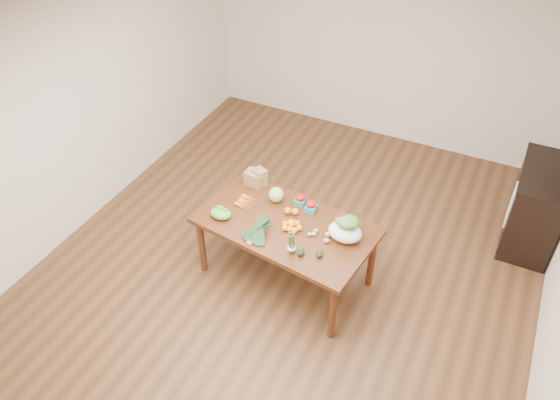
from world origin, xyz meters
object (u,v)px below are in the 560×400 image
at_px(paper_bag, 255,177).
at_px(cabbage, 276,195).
at_px(dining_table, 286,251).
at_px(kale_bunch, 255,231).
at_px(cabinet, 536,207).
at_px(mandarin_cluster, 291,225).
at_px(salad_bag, 345,229).
at_px(asparagus_bundle, 292,243).

relative_size(paper_bag, cabbage, 1.72).
relative_size(dining_table, kale_bunch, 4.30).
bearing_deg(paper_bag, cabinet, 25.28).
bearing_deg(cabbage, dining_table, -48.74).
relative_size(cabinet, mandarin_cluster, 5.67).
relative_size(dining_table, paper_bag, 6.31).
xyz_separation_m(mandarin_cluster, kale_bunch, (-0.25, -0.26, 0.03)).
bearing_deg(kale_bunch, cabinet, 48.27).
xyz_separation_m(paper_bag, salad_bag, (1.16, -0.38, 0.03)).
bearing_deg(salad_bag, asparagus_bundle, -133.65).
bearing_deg(salad_bag, paper_bag, 161.85).
bearing_deg(asparagus_bundle, paper_bag, 143.35).
distance_m(cabinet, salad_bag, 2.37).
bearing_deg(asparagus_bundle, dining_table, 130.65).
xyz_separation_m(paper_bag, mandarin_cluster, (0.65, -0.48, -0.05)).
bearing_deg(salad_bag, kale_bunch, -155.27).
relative_size(mandarin_cluster, salad_bag, 0.55).
xyz_separation_m(paper_bag, asparagus_bundle, (0.79, -0.77, 0.03)).
relative_size(mandarin_cluster, asparagus_bundle, 0.72).
height_order(cabbage, asparagus_bundle, asparagus_bundle).
bearing_deg(paper_bag, asparagus_bundle, -44.28).
height_order(cabbage, mandarin_cluster, cabbage).
relative_size(paper_bag, salad_bag, 0.84).
relative_size(cabinet, cabbage, 6.42).
xyz_separation_m(dining_table, paper_bag, (-0.57, 0.43, 0.47)).
bearing_deg(paper_bag, dining_table, -37.10).
distance_m(dining_table, cabinet, 2.81).
height_order(dining_table, cabbage, cabbage).
height_order(cabinet, asparagus_bundle, asparagus_bundle).
bearing_deg(asparagus_bundle, salad_bag, 53.98).
distance_m(cabbage, kale_bunch, 0.58).
bearing_deg(mandarin_cluster, asparagus_bundle, -64.60).
height_order(dining_table, cabinet, cabinet).
bearing_deg(cabbage, cabinet, 30.88).
distance_m(paper_bag, asparagus_bundle, 1.10).
distance_m(paper_bag, kale_bunch, 0.83).
xyz_separation_m(paper_bag, kale_bunch, (0.40, -0.73, -0.02)).
bearing_deg(cabbage, salad_bag, -15.20).
xyz_separation_m(cabinet, kale_bunch, (-2.38, -2.04, 0.36)).
relative_size(dining_table, cabbage, 10.84).
xyz_separation_m(dining_table, mandarin_cluster, (0.08, -0.05, 0.43)).
relative_size(kale_bunch, asparagus_bundle, 1.60).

